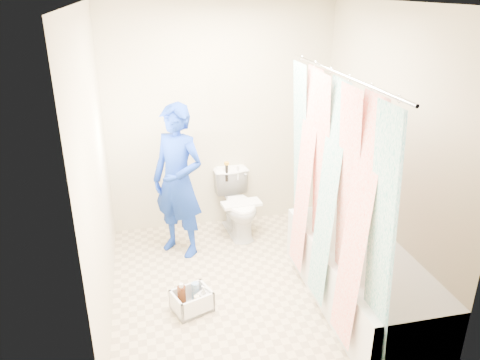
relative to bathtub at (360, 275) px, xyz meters
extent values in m
plane|color=tan|center=(-0.85, 0.43, -0.27)|extent=(2.60, 2.60, 0.00)
cube|color=silver|center=(-0.85, 0.43, 2.13)|extent=(2.40, 2.60, 0.02)
cube|color=#BBB490|center=(-0.85, 1.73, 0.93)|extent=(2.40, 0.02, 2.40)
cube|color=#BBB490|center=(-0.85, -0.88, 0.93)|extent=(2.40, 0.02, 2.40)
cube|color=#BBB490|center=(-2.05, 0.43, 0.93)|extent=(0.02, 2.60, 2.40)
cube|color=#BBB490|center=(0.35, 0.43, 0.93)|extent=(0.02, 2.60, 2.40)
cube|color=silver|center=(0.00, 0.00, -0.02)|extent=(0.70, 1.75, 0.50)
cube|color=white|center=(0.00, 0.00, 0.19)|extent=(0.58, 1.63, 0.06)
cylinder|color=silver|center=(-0.33, 0.00, 1.68)|extent=(0.02, 1.90, 0.02)
cube|color=white|center=(-0.33, 0.00, 0.75)|extent=(0.06, 1.75, 1.80)
imported|color=white|center=(-0.73, 1.42, 0.07)|extent=(0.44, 0.69, 0.67)
cube|color=white|center=(-0.72, 1.31, 0.13)|extent=(0.43, 0.22, 0.03)
cylinder|color=black|center=(-0.82, 1.59, 0.38)|extent=(0.03, 0.03, 0.20)
cylinder|color=gold|center=(-0.82, 1.59, 0.48)|extent=(0.05, 0.05, 0.03)
cylinder|color=silver|center=(-0.70, 1.60, 0.36)|extent=(0.03, 0.03, 0.16)
imported|color=#0E1091|center=(-1.38, 1.17, 0.49)|extent=(0.66, 0.64, 1.53)
cube|color=silver|center=(-1.40, 0.19, -0.25)|extent=(0.37, 0.33, 0.03)
cube|color=silver|center=(-1.53, 0.15, -0.18)|extent=(0.10, 0.24, 0.18)
cube|color=silver|center=(-1.26, 0.24, -0.18)|extent=(0.10, 0.24, 0.18)
cube|color=silver|center=(-1.36, 0.09, -0.18)|extent=(0.29, 0.12, 0.18)
cube|color=silver|center=(-1.43, 0.30, -0.18)|extent=(0.29, 0.12, 0.18)
cylinder|color=#421F0D|center=(-1.48, 0.21, -0.14)|extent=(0.07, 0.07, 0.20)
cylinder|color=silver|center=(-1.36, 0.26, -0.15)|extent=(0.06, 0.06, 0.18)
cylinder|color=beige|center=(-1.36, 0.15, -0.17)|extent=(0.04, 0.04, 0.13)
cylinder|color=#421F0D|center=(-1.44, 0.11, -0.21)|extent=(0.06, 0.06, 0.06)
cylinder|color=gold|center=(-1.44, 0.11, -0.17)|extent=(0.06, 0.06, 0.01)
imported|color=silver|center=(-1.30, 0.19, -0.14)|extent=(0.12, 0.12, 0.19)
camera|label=1|loc=(-1.71, -3.01, 2.25)|focal=35.00mm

